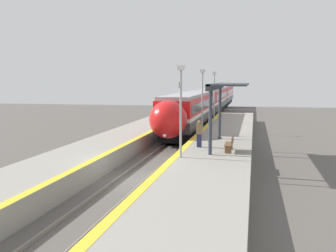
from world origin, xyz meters
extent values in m
plane|color=#56514C|center=(0.00, 0.00, 0.00)|extent=(120.00, 120.00, 0.00)
cube|color=slate|center=(-0.72, 0.00, 0.07)|extent=(0.08, 90.00, 0.15)
cube|color=slate|center=(0.72, 0.00, 0.07)|extent=(0.08, 90.00, 0.15)
cube|color=black|center=(0.00, 20.44, 0.62)|extent=(2.46, 18.81, 0.79)
cube|color=#38383D|center=(0.00, 20.44, 1.44)|extent=(2.80, 20.45, 0.87)
cube|color=white|center=(0.00, 20.44, 2.03)|extent=(2.81, 20.45, 0.30)
cube|color=red|center=(0.00, 20.44, 2.83)|extent=(2.80, 20.45, 1.31)
cube|color=black|center=(0.00, 20.44, 2.76)|extent=(2.83, 18.81, 0.72)
cube|color=#9E9EA3|center=(0.00, 20.44, 3.64)|extent=(2.52, 20.45, 0.30)
cylinder|color=black|center=(-0.72, 13.01, 0.45)|extent=(0.12, 0.91, 0.91)
cylinder|color=black|center=(0.72, 13.01, 0.45)|extent=(0.12, 0.91, 0.91)
cylinder|color=black|center=(-0.72, 15.21, 0.45)|extent=(0.12, 0.91, 0.91)
cylinder|color=black|center=(0.72, 15.21, 0.45)|extent=(0.12, 0.91, 0.91)
cylinder|color=black|center=(-0.72, 25.68, 0.45)|extent=(0.12, 0.91, 0.91)
cylinder|color=black|center=(0.72, 25.68, 0.45)|extent=(0.12, 0.91, 0.91)
cylinder|color=black|center=(-0.72, 27.88, 0.45)|extent=(0.12, 0.91, 0.91)
cylinder|color=black|center=(0.72, 27.88, 0.45)|extent=(0.12, 0.91, 0.91)
ellipsoid|color=red|center=(0.00, 9.10, 2.25)|extent=(2.69, 3.36, 2.72)
ellipsoid|color=black|center=(0.00, 8.68, 2.69)|extent=(1.96, 1.96, 1.39)
sphere|color=#F9F4CC|center=(0.00, 7.84, 1.26)|extent=(0.24, 0.24, 0.24)
cube|color=black|center=(0.00, 41.69, 0.62)|extent=(2.46, 18.81, 0.79)
cube|color=#38383D|center=(0.00, 41.69, 1.44)|extent=(2.80, 20.45, 0.87)
cube|color=white|center=(0.00, 41.69, 2.03)|extent=(2.81, 20.45, 0.30)
cube|color=red|center=(0.00, 41.69, 2.83)|extent=(2.80, 20.45, 1.31)
cube|color=black|center=(0.00, 41.69, 2.76)|extent=(2.83, 18.81, 0.72)
cube|color=#9E9EA3|center=(0.00, 41.69, 3.64)|extent=(2.52, 20.45, 0.30)
cylinder|color=black|center=(-0.72, 34.25, 0.45)|extent=(0.12, 0.91, 0.91)
cylinder|color=black|center=(0.72, 34.25, 0.45)|extent=(0.12, 0.91, 0.91)
cylinder|color=black|center=(-0.72, 36.45, 0.45)|extent=(0.12, 0.91, 0.91)
cylinder|color=black|center=(0.72, 36.45, 0.45)|extent=(0.12, 0.91, 0.91)
cylinder|color=black|center=(-0.72, 46.93, 0.45)|extent=(0.12, 0.91, 0.91)
cylinder|color=black|center=(0.72, 46.93, 0.45)|extent=(0.12, 0.91, 0.91)
cylinder|color=black|center=(-0.72, 49.13, 0.45)|extent=(0.12, 0.91, 0.91)
cylinder|color=black|center=(0.72, 49.13, 0.45)|extent=(0.12, 0.91, 0.91)
cube|color=black|center=(0.00, 62.94, 0.62)|extent=(2.46, 18.81, 0.79)
cube|color=#38383D|center=(0.00, 62.94, 1.44)|extent=(2.80, 20.45, 0.87)
cube|color=white|center=(0.00, 62.94, 2.03)|extent=(2.81, 20.45, 0.30)
cube|color=red|center=(0.00, 62.94, 2.83)|extent=(2.80, 20.45, 1.31)
cube|color=black|center=(0.00, 62.94, 2.76)|extent=(2.83, 18.81, 0.72)
cube|color=#9E9EA3|center=(0.00, 62.94, 3.64)|extent=(2.52, 20.45, 0.30)
cylinder|color=black|center=(-0.72, 55.50, 0.45)|extent=(0.12, 0.91, 0.91)
cylinder|color=black|center=(0.72, 55.50, 0.45)|extent=(0.12, 0.91, 0.91)
cylinder|color=black|center=(-0.72, 57.70, 0.45)|extent=(0.12, 0.91, 0.91)
cylinder|color=black|center=(0.72, 57.70, 0.45)|extent=(0.12, 0.91, 0.91)
cylinder|color=black|center=(-0.72, 68.18, 0.45)|extent=(0.12, 0.91, 0.91)
cylinder|color=black|center=(0.72, 68.18, 0.45)|extent=(0.12, 0.91, 0.91)
cylinder|color=black|center=(-0.72, 70.38, 0.45)|extent=(0.12, 0.91, 0.91)
cylinder|color=black|center=(0.72, 70.38, 0.45)|extent=(0.12, 0.91, 0.91)
cube|color=gray|center=(3.81, 0.00, 0.52)|extent=(4.15, 64.00, 1.03)
cube|color=yellow|center=(1.94, 0.00, 1.04)|extent=(0.40, 64.00, 0.01)
cube|color=gray|center=(-3.56, 0.00, 0.52)|extent=(3.64, 64.00, 1.03)
cube|color=yellow|center=(-1.94, 0.00, 1.04)|extent=(0.40, 64.00, 0.01)
cube|color=brown|center=(4.63, 2.93, 1.24)|extent=(0.36, 0.06, 0.42)
cube|color=brown|center=(4.63, 4.22, 1.24)|extent=(0.36, 0.06, 0.42)
cube|color=brown|center=(4.63, 3.57, 1.47)|extent=(0.44, 1.73, 0.03)
cube|color=brown|center=(4.83, 3.57, 1.70)|extent=(0.04, 1.73, 0.44)
cube|color=navy|center=(2.78, 4.78, 1.42)|extent=(0.28, 0.20, 0.79)
cube|color=#7F6647|center=(2.78, 4.78, 2.13)|extent=(0.36, 0.22, 0.62)
sphere|color=#936B4C|center=(2.78, 4.78, 2.54)|extent=(0.21, 0.21, 0.21)
cylinder|color=#59595E|center=(-2.11, 26.10, 2.05)|extent=(0.14, 0.14, 4.11)
cube|color=black|center=(-2.11, 26.10, 4.46)|extent=(0.28, 0.20, 0.70)
sphere|color=black|center=(-2.11, 25.99, 4.63)|extent=(0.14, 0.14, 0.14)
sphere|color=red|center=(-2.11, 25.99, 4.29)|extent=(0.14, 0.14, 0.14)
cylinder|color=#9E9EA3|center=(2.26, 1.27, 3.30)|extent=(0.12, 0.12, 4.54)
cube|color=silver|center=(2.26, 1.27, 5.69)|extent=(0.36, 0.20, 0.24)
cylinder|color=#9E9EA3|center=(2.26, 10.41, 3.30)|extent=(0.12, 0.12, 4.54)
cube|color=silver|center=(2.26, 10.41, 5.69)|extent=(0.36, 0.20, 0.24)
cylinder|color=#9E9EA3|center=(2.26, 19.54, 3.30)|extent=(0.12, 0.12, 4.54)
cube|color=silver|center=(2.26, 19.54, 5.69)|extent=(0.36, 0.20, 0.24)
cylinder|color=#333842|center=(3.69, 2.37, 2.80)|extent=(0.20, 0.20, 3.54)
cylinder|color=#333842|center=(3.69, 8.61, 2.80)|extent=(0.20, 0.20, 3.54)
cube|color=#333842|center=(3.69, 5.49, 4.67)|extent=(0.24, 9.24, 0.36)
cube|color=#333842|center=(4.59, 5.49, 4.79)|extent=(2.00, 9.24, 0.10)
camera|label=1|loc=(5.99, -20.11, 5.09)|focal=45.00mm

